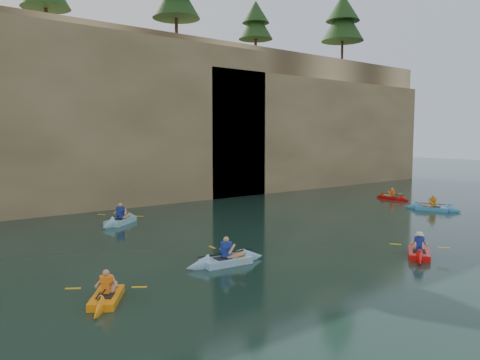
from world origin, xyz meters
TOP-DOWN VIEW (x-y plane):
  - ground at (0.00, 0.00)m, footprint 160.00×160.00m
  - cliff at (0.00, 30.00)m, footprint 70.00×16.00m
  - cliff_slab_center at (2.00, 22.60)m, footprint 24.00×2.40m
  - cliff_slab_east at (22.00, 22.60)m, footprint 26.00×2.40m
  - sea_cave_center at (-4.00, 21.95)m, footprint 3.50×1.00m
  - sea_cave_east at (10.00, 21.95)m, footprint 5.00×1.00m
  - main_kayaker at (5.94, 3.43)m, footprint 3.01×2.28m
  - kayaker_orange at (-5.32, 6.21)m, footprint 2.24×2.81m
  - kayaker_ltblue_near at (-0.48, 7.12)m, footprint 3.24×2.46m
  - kayaker_red_far at (19.10, 13.31)m, footprint 2.13×2.94m
  - kayaker_ltblue_mid at (-0.14, 16.82)m, footprint 3.31×2.77m
  - kayaker_blue_east at (16.78, 8.91)m, footprint 2.26×3.40m

SIDE VIEW (x-z plane):
  - ground at x=0.00m, z-range 0.00..0.00m
  - kayaker_red_far at x=19.10m, z-range -0.40..0.66m
  - kayaker_orange at x=-5.32m, z-range -0.42..0.70m
  - kayaker_blue_east at x=16.78m, z-range -0.45..0.74m
  - main_kayaker at x=5.94m, z-range -0.42..0.73m
  - kayaker_ltblue_near at x=-0.48m, z-range -0.47..0.78m
  - kayaker_ltblue_mid at x=-0.14m, z-range -0.51..0.84m
  - sea_cave_center at x=-4.00m, z-range 0.00..3.20m
  - sea_cave_east at x=10.00m, z-range 0.00..4.50m
  - cliff_slab_east at x=22.00m, z-range 0.00..9.84m
  - cliff_slab_center at x=2.00m, z-range 0.00..11.40m
  - cliff at x=0.00m, z-range 0.00..12.00m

